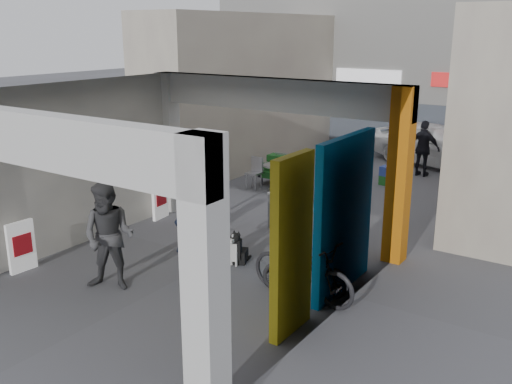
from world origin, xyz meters
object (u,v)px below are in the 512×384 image
Objects in this scene: man_crates at (424,149)px; man_with_dog at (191,236)px; produce_stand at (282,174)px; man_elderly at (301,218)px; white_van at (434,144)px; border_collie at (238,250)px; bicycle_rear at (305,272)px; cafe_set at (277,177)px; man_back_turned at (109,237)px; bicycle_front at (303,269)px.

man_with_dog is at bearing 88.33° from man_crates.
produce_stand is 0.72× the size of man_elderly.
man_elderly reaches higher than white_van.
bicycle_rear is at bearing -37.83° from border_collie.
cafe_set is at bearing -107.31° from produce_stand.
border_collie is 2.59m from man_back_turned.
produce_stand is (-0.01, 0.30, 0.02)m from cafe_set.
man_back_turned reaches higher than man_elderly.
white_van is (-0.19, 1.67, -0.14)m from man_crates.
produce_stand is 7.37m from bicycle_rear.
man_with_dog is 0.82× the size of bicycle_front.
border_collie is 1.93m from bicycle_front.
produce_stand is 0.74× the size of man_crates.
bicycle_front is 0.47× the size of white_van.
man_back_turned is (-1.23, -2.17, 0.71)m from border_collie.
white_van is at bearing 58.22° from man_back_turned.
cafe_set is 4.89m from man_crates.
bicycle_front is at bearing 162.11° from bicycle_rear.
bicycle_rear is (2.12, 0.52, -0.38)m from man_with_dog.
border_collie is at bearing 76.14° from bicycle_front.
bicycle_front is (4.17, -5.86, 0.21)m from cafe_set.
white_van is (-0.43, 9.86, -0.17)m from man_elderly.
bicycle_rear is (0.85, -1.33, -0.45)m from man_elderly.
man_elderly is (1.28, 1.85, 0.07)m from man_with_dog.
man_back_turned is 3.46m from bicycle_front.
produce_stand is 0.65× the size of bicycle_front.
man_elderly is at bearing -162.27° from man_with_dog.
produce_stand is 6.05m from border_collie.
cafe_set is 0.77× the size of man_back_turned.
produce_stand is 0.30× the size of white_van.
cafe_set reaches higher than bicycle_rear.
man_elderly is 1.64m from bicycle_rear.
produce_stand is 0.79× the size of man_with_dog.
man_back_turned is at bearing 121.65° from bicycle_front.
man_with_dog is (2.05, -6.29, 0.51)m from cafe_set.
man_crates is at bearing 56.12° from man_back_turned.
man_back_turned reaches higher than bicycle_rear.
white_van is (-1.27, 11.19, 0.28)m from bicycle_rear.
bicycle_rear is (1.81, -0.51, 0.18)m from border_collie.
border_collie is at bearing -142.10° from man_elderly.
bicycle_front reaches higher than bicycle_rear.
man_with_dog reaches higher than white_van.
cafe_set is at bearing 54.78° from man_crates.
white_van is at bearing -11.41° from bicycle_rear.
white_van is (2.90, 5.42, 0.42)m from cafe_set.
man_crates is at bearing 29.36° from produce_stand.
man_elderly is 0.42× the size of white_van.
man_back_turned is at bearing 100.74° from bicycle_rear.
man_crates is 0.41× the size of white_van.
man_elderly is at bearing 14.54° from bicycle_rear.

